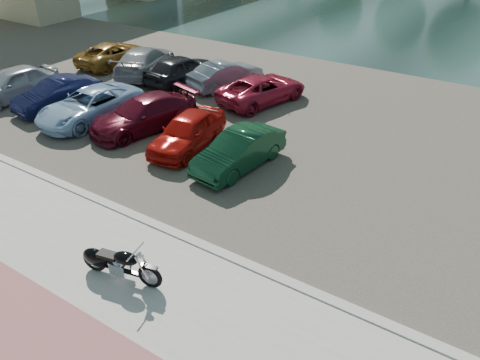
# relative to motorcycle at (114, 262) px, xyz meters

# --- Properties ---
(ground) EXTENTS (200.00, 200.00, 0.00)m
(ground) POSITION_rel_motorcycle_xyz_m (0.45, 0.21, -0.56)
(ground) COLOR #595447
(ground) RESTS_ON ground
(promenade) EXTENTS (60.00, 6.00, 0.10)m
(promenade) POSITION_rel_motorcycle_xyz_m (0.45, -0.79, -0.51)
(promenade) COLOR #B1AEA7
(promenade) RESTS_ON ground
(pink_path) EXTENTS (60.00, 2.00, 0.01)m
(pink_path) POSITION_rel_motorcycle_xyz_m (0.45, -2.29, -0.46)
(pink_path) COLOR #975C55
(pink_path) RESTS_ON promenade
(kerb) EXTENTS (60.00, 0.30, 0.14)m
(kerb) POSITION_rel_motorcycle_xyz_m (0.45, 2.21, -0.49)
(kerb) COLOR #B1AEA7
(kerb) RESTS_ON ground
(parking_lot) EXTENTS (60.00, 18.00, 0.04)m
(parking_lot) POSITION_rel_motorcycle_xyz_m (0.45, 11.21, -0.54)
(parking_lot) COLOR #474339
(parking_lot) RESTS_ON ground
(river) EXTENTS (120.00, 40.00, 0.00)m
(river) POSITION_rel_motorcycle_xyz_m (0.45, 40.21, -0.56)
(river) COLOR #1B302C
(river) RESTS_ON ground
(motorcycle) EXTENTS (2.31, 0.86, 1.05)m
(motorcycle) POSITION_rel_motorcycle_xyz_m (0.00, 0.00, 0.00)
(motorcycle) COLOR black
(motorcycle) RESTS_ON promenade
(car_0) EXTENTS (2.13, 4.62, 1.53)m
(car_0) POSITION_rel_motorcycle_xyz_m (-13.18, 6.25, 0.24)
(car_0) COLOR #A2A8AD
(car_0) RESTS_ON parking_lot
(car_1) EXTENTS (1.97, 4.21, 1.33)m
(car_1) POSITION_rel_motorcycle_xyz_m (-10.50, 6.72, 0.15)
(car_1) COLOR #14173E
(car_1) RESTS_ON parking_lot
(car_2) EXTENTS (2.48, 4.95, 1.34)m
(car_2) POSITION_rel_motorcycle_xyz_m (-8.21, 6.58, 0.15)
(car_2) COLOR #9EC3E6
(car_2) RESTS_ON parking_lot
(car_3) EXTENTS (3.12, 5.08, 1.38)m
(car_3) POSITION_rel_motorcycle_xyz_m (-5.57, 7.14, 0.17)
(car_3) COLOR #550C1C
(car_3) RESTS_ON parking_lot
(car_4) EXTENTS (2.12, 4.19, 1.37)m
(car_4) POSITION_rel_motorcycle_xyz_m (-2.99, 6.79, 0.16)
(car_4) COLOR #B1110B
(car_4) RESTS_ON parking_lot
(car_5) EXTENTS (1.82, 4.11, 1.31)m
(car_5) POSITION_rel_motorcycle_xyz_m (-0.49, 6.58, 0.13)
(car_5) COLOR #0F3921
(car_5) RESTS_ON parking_lot
(car_6) EXTENTS (2.18, 4.60, 1.27)m
(car_6) POSITION_rel_motorcycle_xyz_m (-13.18, 12.74, 0.11)
(car_6) COLOR #996823
(car_6) RESTS_ON parking_lot
(car_7) EXTENTS (3.78, 5.48, 1.47)m
(car_7) POSITION_rel_motorcycle_xyz_m (-10.49, 12.50, 0.22)
(car_7) COLOR #989AA1
(car_7) RESTS_ON parking_lot
(car_8) EXTENTS (2.18, 4.45, 1.46)m
(car_8) POSITION_rel_motorcycle_xyz_m (-7.88, 12.47, 0.21)
(car_8) COLOR black
(car_8) RESTS_ON parking_lot
(car_9) EXTENTS (2.52, 4.26, 1.33)m
(car_9) POSITION_rel_motorcycle_xyz_m (-5.57, 13.18, 0.14)
(car_9) COLOR gray
(car_9) RESTS_ON parking_lot
(car_10) EXTENTS (3.27, 5.00, 1.28)m
(car_10) POSITION_rel_motorcycle_xyz_m (-3.00, 12.47, 0.12)
(car_10) COLOR #A71B36
(car_10) RESTS_ON parking_lot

